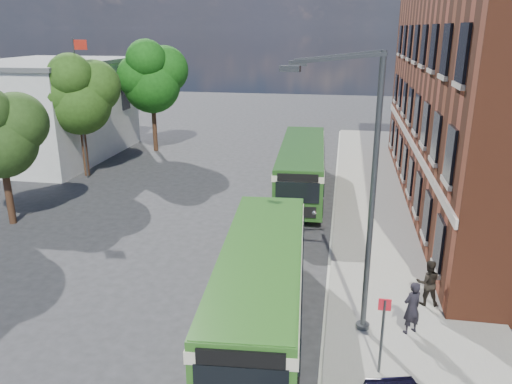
# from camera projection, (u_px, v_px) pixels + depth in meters

# --- Properties ---
(ground) EXTENTS (120.00, 120.00, 0.00)m
(ground) POSITION_uv_depth(u_px,v_px,m) (224.00, 288.00, 19.27)
(ground) COLOR #2B2B2D
(ground) RESTS_ON ground
(pavement) EXTENTS (6.00, 48.00, 0.15)m
(pavement) POSITION_uv_depth(u_px,v_px,m) (393.00, 223.00, 25.58)
(pavement) COLOR gray
(pavement) RESTS_ON ground
(kerb_line) EXTENTS (0.12, 48.00, 0.01)m
(kerb_line) POSITION_uv_depth(u_px,v_px,m) (333.00, 220.00, 26.10)
(kerb_line) COLOR beige
(kerb_line) RESTS_ON ground
(white_building) EXTENTS (9.40, 13.40, 7.30)m
(white_building) POSITION_uv_depth(u_px,v_px,m) (48.00, 110.00, 37.93)
(white_building) COLOR silver
(white_building) RESTS_ON ground
(flagpole) EXTENTS (0.95, 0.10, 9.00)m
(flagpole) POSITION_uv_depth(u_px,v_px,m) (81.00, 104.00, 31.94)
(flagpole) COLOR #3A3D40
(flagpole) RESTS_ON ground
(street_lamp) EXTENTS (2.96, 2.38, 9.00)m
(street_lamp) POSITION_uv_depth(u_px,v_px,m) (360.00, 194.00, 15.11)
(street_lamp) COLOR #3A3D40
(street_lamp) RESTS_ON ground
(bus_stop_sign) EXTENTS (0.35, 0.08, 2.52)m
(bus_stop_sign) POSITION_uv_depth(u_px,v_px,m) (382.00, 331.00, 13.95)
(bus_stop_sign) COLOR #3A3D40
(bus_stop_sign) RESTS_ON ground
(bus_front) EXTENTS (3.29, 10.39, 3.02)m
(bus_front) POSITION_uv_depth(u_px,v_px,m) (261.00, 283.00, 15.95)
(bus_front) COLOR #2D621F
(bus_front) RESTS_ON ground
(bus_rear) EXTENTS (3.13, 11.79, 3.02)m
(bus_rear) POSITION_uv_depth(u_px,v_px,m) (302.00, 164.00, 29.77)
(bus_rear) COLOR #244E1B
(bus_rear) RESTS_ON ground
(pedestrian_a) EXTENTS (0.79, 0.73, 1.82)m
(pedestrian_a) POSITION_uv_depth(u_px,v_px,m) (412.00, 308.00, 15.96)
(pedestrian_a) COLOR black
(pedestrian_a) RESTS_ON pavement
(pedestrian_b) EXTENTS (0.87, 0.70, 1.70)m
(pedestrian_b) POSITION_uv_depth(u_px,v_px,m) (428.00, 283.00, 17.66)
(pedestrian_b) COLOR black
(pedestrian_b) RESTS_ON pavement
(tree_mid) EXTENTS (4.82, 4.58, 8.14)m
(tree_mid) POSITION_uv_depth(u_px,v_px,m) (79.00, 94.00, 32.33)
(tree_mid) COLOR #321F12
(tree_mid) RESTS_ON ground
(tree_right) EXTENTS (5.23, 4.98, 8.84)m
(tree_right) POSITION_uv_depth(u_px,v_px,m) (152.00, 76.00, 39.08)
(tree_right) COLOR #321F12
(tree_right) RESTS_ON ground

